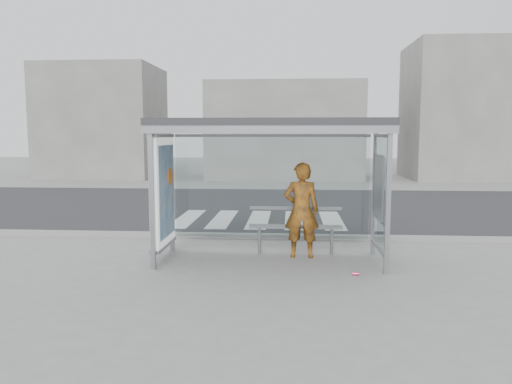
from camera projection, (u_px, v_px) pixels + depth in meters
The scene contains 11 objects.
ground at pixel (270, 261), 9.26m from camera, with size 80.00×80.00×0.00m, color slate.
road at pixel (279, 207), 16.19m from camera, with size 30.00×10.00×0.01m, color #232325.
curb at pixel (274, 237), 11.19m from camera, with size 30.00×0.18×0.12m, color gray.
crosswalk at pixel (259, 220), 13.75m from camera, with size 4.55×3.00×0.00m.
bus_shelter at pixel (250, 154), 9.12m from camera, with size 4.25×1.65×2.62m.
building_left at pixel (103, 122), 27.46m from camera, with size 6.00×5.00×6.00m, color slate.
building_center at pixel (285, 131), 26.80m from camera, with size 8.00×5.00×5.00m, color slate.
building_right at pixel (457, 112), 26.04m from camera, with size 5.00×5.00×7.00m, color slate.
person at pixel (301, 210), 9.47m from camera, with size 0.66×0.44×1.82m, color orange.
bench at pixel (296, 226), 9.74m from camera, with size 1.81×0.22×0.93m.
soda_can at pixel (355, 274), 8.32m from camera, with size 0.06×0.06×0.11m, color #F0467B.
Camera 1 is at (0.40, -9.04, 2.35)m, focal length 35.00 mm.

